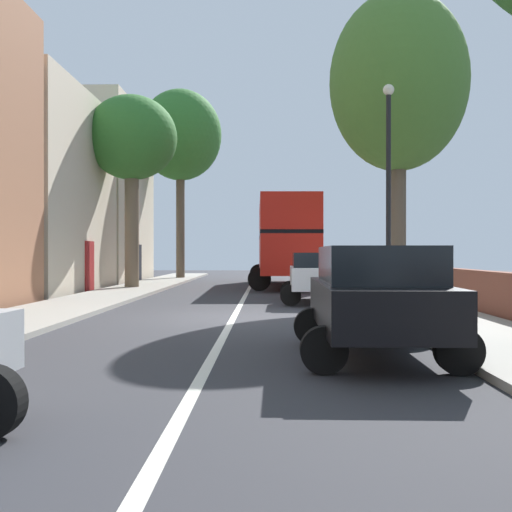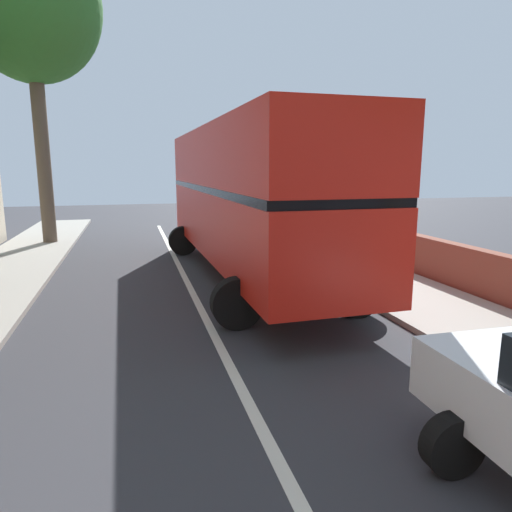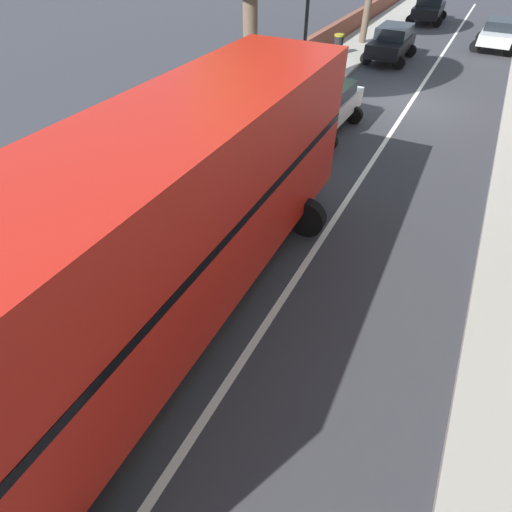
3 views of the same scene
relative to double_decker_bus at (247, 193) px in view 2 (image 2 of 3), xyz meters
The scene contains 2 objects.
double_decker_bus is the anchor object (origin of this frame).
street_tree_left_2 11.62m from the double_decker_bus, 130.01° to the left, with size 5.05×5.05×11.52m.
Camera 2 is at (-1.36, 2.57, 3.04)m, focal length 32.05 mm.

